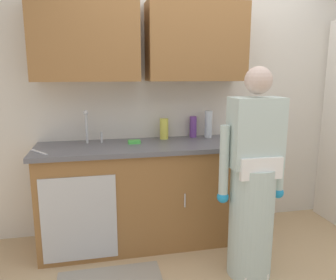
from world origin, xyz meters
name	(u,v)px	position (x,y,z in m)	size (l,w,h in m)	color
ground_plane	(229,275)	(0.00, 0.00, 0.00)	(9.00, 9.00, 0.00)	tan
kitchen_wall_with_uppers	(182,83)	(-0.14, 0.99, 1.48)	(4.80, 0.44, 2.70)	beige
counter_cabinet	(147,195)	(-0.55, 0.70, 0.45)	(1.90, 0.62, 0.90)	brown
countertop	(146,146)	(-0.55, 0.70, 0.92)	(1.96, 0.66, 0.04)	#595960
sink	(92,148)	(-1.03, 0.71, 0.93)	(0.50, 0.36, 0.35)	#B7BABF
person_at_sink	(252,190)	(0.16, 0.00, 0.69)	(0.55, 0.34, 1.62)	white
bottle_water_tall	(193,127)	(-0.04, 0.93, 1.05)	(0.07, 0.07, 0.21)	#66388C
bottle_water_short	(164,129)	(-0.34, 0.90, 1.04)	(0.08, 0.08, 0.20)	#D8D14C
bottle_dish_liquid	(208,124)	(0.10, 0.89, 1.07)	(0.07, 0.07, 0.27)	silver
cup_by_sink	(227,136)	(0.22, 0.69, 0.98)	(0.08, 0.08, 0.09)	#B24C47
knife_on_counter	(39,152)	(-1.45, 0.57, 0.94)	(0.24, 0.02, 0.01)	silver
sponge	(134,142)	(-0.65, 0.75, 0.96)	(0.11, 0.07, 0.03)	#4CBF4C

